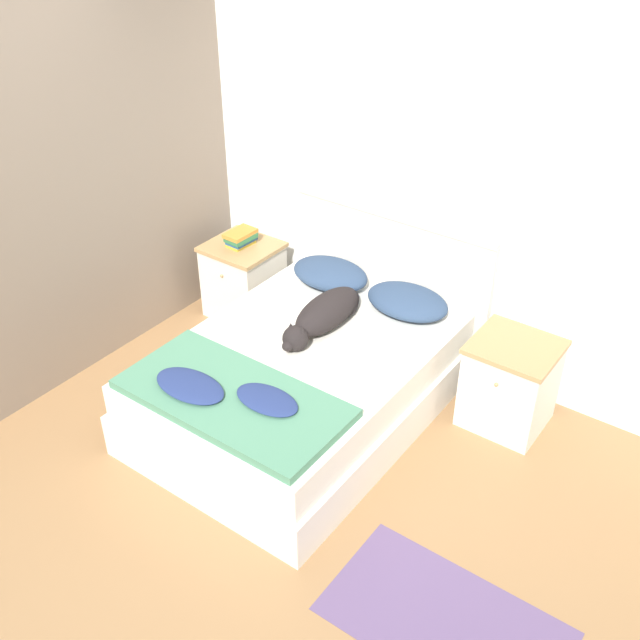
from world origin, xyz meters
The scene contains 13 objects.
ground_plane centered at (0.00, 0.00, 0.00)m, with size 16.00×16.00×0.00m, color #997047.
wall_back centered at (0.00, 2.13, 1.27)m, with size 9.00×0.06×2.55m.
wall_side_left centered at (-1.37, 1.05, 1.27)m, with size 0.06×3.10×2.55m.
bed centered at (0.13, 1.07, 0.24)m, with size 1.40×1.92×0.50m.
headboard centered at (0.13, 2.06, 0.52)m, with size 1.48×0.06×1.00m.
nightstand_left centered at (-0.92, 1.76, 0.29)m, with size 0.49×0.47×0.57m.
nightstand_right centered at (1.18, 1.76, 0.29)m, with size 0.49×0.47×0.57m.
pillow_left centered at (-0.17, 1.79, 0.57)m, with size 0.54×0.38×0.15m.
pillow_right centered at (0.43, 1.79, 0.57)m, with size 0.54×0.38×0.15m.
quilt centered at (0.12, 0.47, 0.53)m, with size 1.26×0.62×0.09m.
dog centered at (0.11, 1.34, 0.59)m, with size 0.24×0.80×0.20m.
book_stack centered at (-0.92, 1.75, 0.63)m, with size 0.16×0.23×0.11m.
rug centered at (1.55, 0.29, 0.00)m, with size 1.10×0.63×0.00m.
Camera 1 is at (2.33, -1.76, 3.07)m, focal length 42.00 mm.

